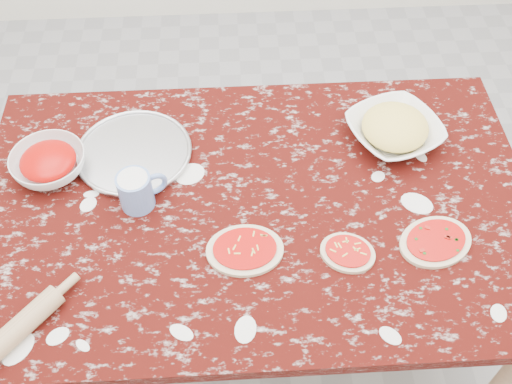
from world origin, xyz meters
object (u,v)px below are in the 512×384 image
object	(u,v)px
sauce_bowl	(49,164)
flour_mug	(137,190)
pizza_tray	(134,153)
cheese_bowl	(394,131)
worktable	(256,220)
rolling_pin	(12,334)

from	to	relation	value
sauce_bowl	flour_mug	bearing A→B (deg)	-26.51
pizza_tray	cheese_bowl	size ratio (longest dim) A/B	1.26
worktable	cheese_bowl	xyz separation A→B (m)	(0.44, 0.23, 0.12)
sauce_bowl	rolling_pin	bearing A→B (deg)	-90.55
worktable	pizza_tray	bearing A→B (deg)	150.10
sauce_bowl	pizza_tray	bearing A→B (deg)	12.75
worktable	rolling_pin	world-z (taller)	rolling_pin
sauce_bowl	flour_mug	distance (m)	0.30
worktable	rolling_pin	size ratio (longest dim) A/B	5.71
worktable	cheese_bowl	world-z (taller)	cheese_bowl
worktable	cheese_bowl	bearing A→B (deg)	27.46
sauce_bowl	cheese_bowl	xyz separation A→B (m)	(1.04, 0.08, -0.00)
flour_mug	rolling_pin	bearing A→B (deg)	-124.29
worktable	sauce_bowl	distance (m)	0.63
sauce_bowl	flour_mug	xyz separation A→B (m)	(0.27, -0.13, 0.02)
rolling_pin	flour_mug	bearing A→B (deg)	55.71
flour_mug	pizza_tray	bearing A→B (deg)	98.87
cheese_bowl	pizza_tray	bearing A→B (deg)	-178.52
cheese_bowl	flour_mug	distance (m)	0.80
pizza_tray	sauce_bowl	size ratio (longest dim) A/B	1.57
pizza_tray	rolling_pin	bearing A→B (deg)	-112.51
pizza_tray	worktable	bearing A→B (deg)	-29.90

